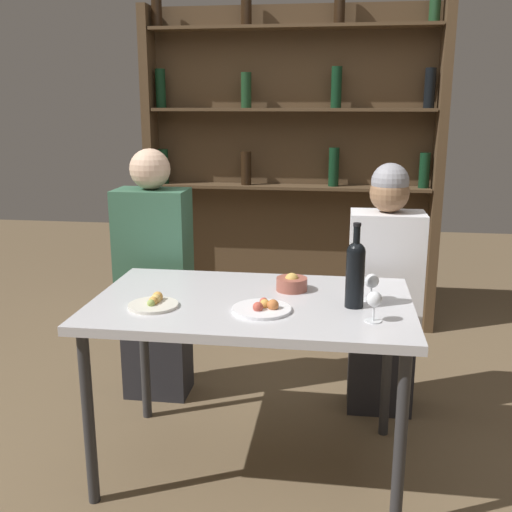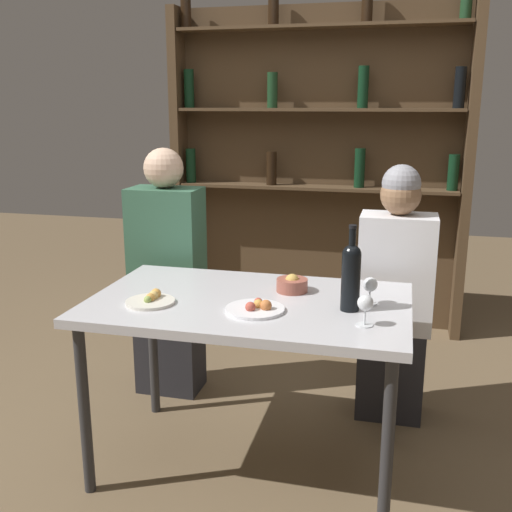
# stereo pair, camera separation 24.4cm
# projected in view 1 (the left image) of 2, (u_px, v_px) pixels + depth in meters

# --- Properties ---
(ground_plane) EXTENTS (10.00, 10.00, 0.00)m
(ground_plane) POSITION_uv_depth(u_px,v_px,m) (252.00, 464.00, 2.55)
(ground_plane) COLOR brown
(dining_table) EXTENTS (1.26, 0.77, 0.74)m
(dining_table) POSITION_uv_depth(u_px,v_px,m) (252.00, 316.00, 2.38)
(dining_table) COLOR silver
(dining_table) RESTS_ON ground_plane
(wine_rack_wall) EXTENTS (1.96, 0.21, 2.22)m
(wine_rack_wall) POSITION_uv_depth(u_px,v_px,m) (291.00, 158.00, 3.99)
(wine_rack_wall) COLOR #4C3823
(wine_rack_wall) RESTS_ON ground_plane
(wine_bottle) EXTENTS (0.07, 0.07, 0.33)m
(wine_bottle) POSITION_uv_depth(u_px,v_px,m) (355.00, 271.00, 2.25)
(wine_bottle) COLOR black
(wine_bottle) RESTS_ON dining_table
(wine_glass_0) EXTENTS (0.06, 0.06, 0.11)m
(wine_glass_0) POSITION_uv_depth(u_px,v_px,m) (374.00, 301.00, 2.11)
(wine_glass_0) COLOR silver
(wine_glass_0) RESTS_ON dining_table
(wine_glass_1) EXTENTS (0.06, 0.06, 0.11)m
(wine_glass_1) POSITION_uv_depth(u_px,v_px,m) (372.00, 282.00, 2.34)
(wine_glass_1) COLOR silver
(wine_glass_1) RESTS_ON dining_table
(food_plate_0) EXTENTS (0.22, 0.22, 0.05)m
(food_plate_0) POSITION_uv_depth(u_px,v_px,m) (263.00, 308.00, 2.24)
(food_plate_0) COLOR white
(food_plate_0) RESTS_ON dining_table
(food_plate_1) EXTENTS (0.19, 0.19, 0.04)m
(food_plate_1) POSITION_uv_depth(u_px,v_px,m) (154.00, 303.00, 2.29)
(food_plate_1) COLOR silver
(food_plate_1) RESTS_ON dining_table
(snack_bowl) EXTENTS (0.13, 0.13, 0.07)m
(snack_bowl) POSITION_uv_depth(u_px,v_px,m) (292.00, 283.00, 2.48)
(snack_bowl) COLOR #995142
(snack_bowl) RESTS_ON dining_table
(seated_person_left) EXTENTS (0.36, 0.22, 1.28)m
(seated_person_left) POSITION_uv_depth(u_px,v_px,m) (155.00, 282.00, 3.03)
(seated_person_left) COLOR #26262B
(seated_person_left) RESTS_ON ground_plane
(seated_person_right) EXTENTS (0.34, 0.22, 1.23)m
(seated_person_right) POSITION_uv_depth(u_px,v_px,m) (384.00, 295.00, 2.88)
(seated_person_right) COLOR #26262B
(seated_person_right) RESTS_ON ground_plane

